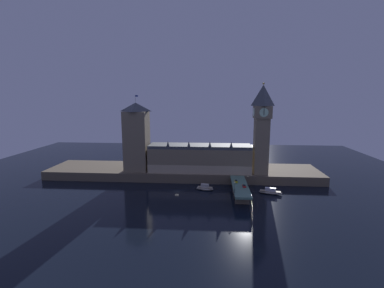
% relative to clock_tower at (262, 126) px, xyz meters
% --- Properties ---
extents(ground_plane, '(400.00, 400.00, 0.00)m').
position_rel_clock_tower_xyz_m(ground_plane, '(-61.09, -26.79, -43.13)').
color(ground_plane, black).
extents(embankment, '(220.00, 42.00, 6.87)m').
position_rel_clock_tower_xyz_m(embankment, '(-61.09, 12.21, -39.70)').
color(embankment, brown).
rests_on(embankment, ground_plane).
extents(parliament_hall, '(79.63, 21.00, 25.18)m').
position_rel_clock_tower_xyz_m(parliament_hall, '(-46.66, 4.04, -25.80)').
color(parliament_hall, '#7F7056').
rests_on(parliament_hall, embankment).
extents(clock_tower, '(12.99, 13.10, 68.65)m').
position_rel_clock_tower_xyz_m(clock_tower, '(0.00, 0.00, 0.00)').
color(clock_tower, '#7F7056').
rests_on(clock_tower, embankment).
extents(victoria_tower, '(18.21, 18.21, 59.82)m').
position_rel_clock_tower_xyz_m(victoria_tower, '(-96.96, 3.63, -9.23)').
color(victoria_tower, '#7F7056').
rests_on(victoria_tower, embankment).
extents(bridge, '(10.14, 46.00, 7.19)m').
position_rel_clock_tower_xyz_m(bridge, '(-18.09, -31.79, -38.42)').
color(bridge, slate).
rests_on(bridge, ground_plane).
extents(car_northbound_lead, '(1.95, 4.79, 1.51)m').
position_rel_clock_tower_xyz_m(car_northbound_lead, '(-20.32, -25.39, -35.23)').
color(car_northbound_lead, yellow).
rests_on(car_northbound_lead, bridge).
extents(car_southbound_lead, '(2.08, 4.67, 1.36)m').
position_rel_clock_tower_xyz_m(car_southbound_lead, '(-15.86, -35.25, -35.30)').
color(car_southbound_lead, red).
rests_on(car_southbound_lead, bridge).
extents(pedestrian_near_rail, '(0.38, 0.38, 1.67)m').
position_rel_clock_tower_xyz_m(pedestrian_near_rail, '(-22.55, -43.63, -35.06)').
color(pedestrian_near_rail, black).
rests_on(pedestrian_near_rail, bridge).
extents(street_lamp_near, '(1.34, 0.60, 6.96)m').
position_rel_clock_tower_xyz_m(street_lamp_near, '(-22.95, -46.51, -31.59)').
color(street_lamp_near, '#2D3333').
rests_on(street_lamp_near, bridge).
extents(street_lamp_mid, '(1.34, 0.60, 6.53)m').
position_rel_clock_tower_xyz_m(street_lamp_mid, '(-13.22, -31.79, -31.85)').
color(street_lamp_mid, '#2D3333').
rests_on(street_lamp_mid, bridge).
extents(boat_upstream, '(12.62, 6.66, 4.49)m').
position_rel_clock_tower_xyz_m(boat_upstream, '(-41.73, -22.65, -41.49)').
color(boat_upstream, '#B2A893').
rests_on(boat_upstream, ground_plane).
extents(boat_downstream, '(15.86, 7.75, 4.39)m').
position_rel_clock_tower_xyz_m(boat_downstream, '(2.75, -27.38, -41.53)').
color(boat_downstream, '#B2A893').
rests_on(boat_downstream, ground_plane).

